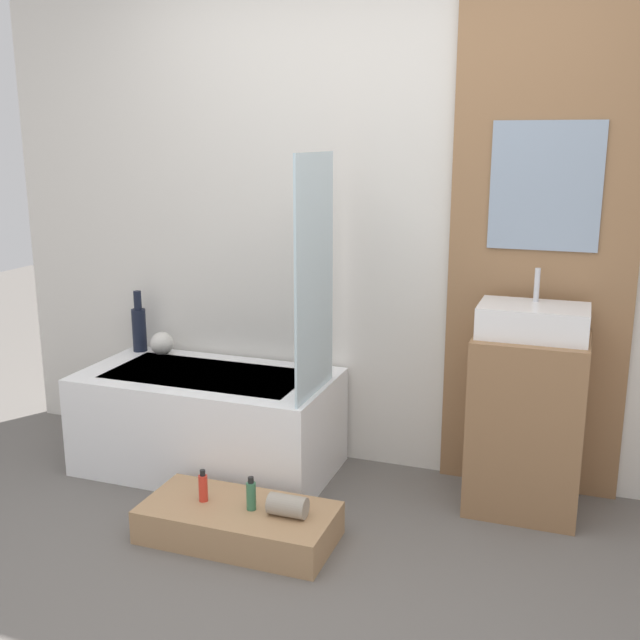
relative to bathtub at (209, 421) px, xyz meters
The scene contains 12 objects.
wall_tiled_back 1.36m from the bathtub, 26.17° to the left, with size 4.20×0.06×2.60m, color silver.
wall_wood_accent 1.90m from the bathtub, 12.22° to the left, with size 0.83×0.04×2.60m.
bathtub is the anchor object (origin of this frame).
glass_shower_screen 1.00m from the bathtub, ahead, with size 0.01×0.47×1.09m, color silver.
wooden_step_bench 0.76m from the bathtub, 52.81° to the right, with size 0.81×0.39×0.15m, color #A87F56.
vanity_cabinet 1.55m from the bathtub, ahead, with size 0.49×0.41×0.81m, color #8E6642.
sink 1.67m from the bathtub, ahead, with size 0.46×0.30×0.29m.
vase_tall_dark 0.71m from the bathtub, 155.60° to the left, with size 0.08×0.08×0.34m.
vase_round_light 0.55m from the bathtub, 150.29° to the left, with size 0.13×0.13×0.13m, color silver.
bottle_soap_primary 0.66m from the bathtub, 64.25° to the right, with size 0.04×0.04×0.14m.
bottle_soap_secondary 0.78m from the bathtub, 49.23° to the right, with size 0.04×0.04×0.14m.
towel_roll 0.89m from the bathtub, 41.29° to the right, with size 0.09×0.09×0.16m, color gray.
Camera 1 is at (0.95, -1.97, 1.65)m, focal length 42.00 mm.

